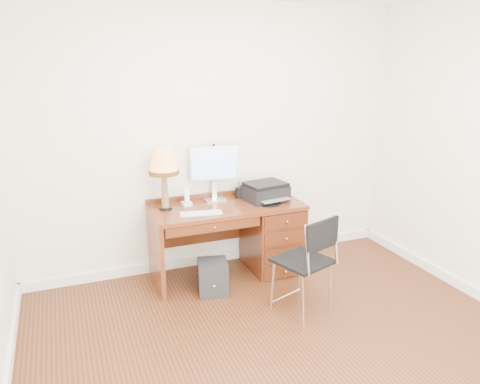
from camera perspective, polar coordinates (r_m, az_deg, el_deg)
name	(u,v)px	position (r m, az deg, el deg)	size (l,w,h in m)	color
ground	(289,350)	(3.82, 6.05, -18.58)	(4.00, 4.00, 0.00)	#3B1C0D
room_shell	(257,305)	(4.27, 2.08, -13.59)	(4.00, 4.00, 4.00)	white
desk	(256,232)	(4.87, 1.99, -4.95)	(1.50, 0.67, 0.75)	maroon
monitor	(214,166)	(4.74, -3.23, 3.15)	(0.48, 0.19, 0.56)	silver
keyboard	(201,213)	(4.40, -4.77, -2.59)	(0.39, 0.11, 0.01)	white
mouse_pad	(269,203)	(4.68, 3.59, -1.30)	(0.23, 0.23, 0.05)	black
printer	(265,191)	(4.79, 3.12, 0.08)	(0.46, 0.38, 0.18)	black
leg_lamp	(164,166)	(4.46, -9.29, 3.20)	(0.29, 0.29, 0.59)	black
phone	(187,200)	(4.64, -6.52, -1.02)	(0.09, 0.09, 0.19)	white
pen_cup	(239,193)	(4.87, -0.11, -0.08)	(0.09, 0.09, 0.11)	black
chair	(307,256)	(4.03, 8.13, -7.76)	(0.54, 0.55, 0.90)	black
equipment_box	(213,277)	(4.51, -3.33, -10.31)	(0.27, 0.27, 0.32)	black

